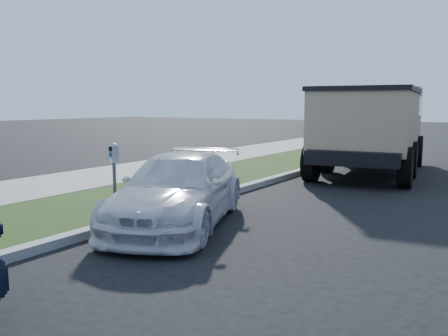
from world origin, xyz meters
The scene contains 5 objects.
ground centered at (0.00, 0.00, 0.00)m, with size 120.00×120.00×0.00m, color black.
streetside centered at (-5.57, 2.00, 0.07)m, with size 6.12×50.00×0.15m.
parking_meter centered at (-2.91, -0.46, 1.14)m, with size 0.22×0.17×1.39m.
white_wagon centered at (-1.87, 0.21, 0.65)m, with size 1.82×4.49×1.30m, color silver.
dump_truck centered at (-0.81, 9.26, 1.61)m, with size 3.72×7.59×2.86m.
Camera 1 is at (3.59, -6.73, 2.23)m, focal length 38.00 mm.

